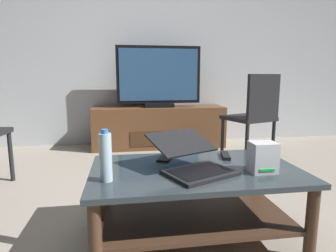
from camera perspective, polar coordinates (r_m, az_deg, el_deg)
ground_plane at (r=1.86m, az=0.27°, el=-19.38°), size 7.68×7.68×0.00m
back_wall at (r=4.01m, az=-5.33°, el=16.85°), size 6.40×0.12×2.80m
coffee_table at (r=1.64m, az=5.36°, el=-12.50°), size 1.13×0.67×0.41m
media_cabinet at (r=3.73m, az=-1.83°, el=-0.16°), size 1.68×0.47×0.52m
television at (r=3.66m, az=-1.85°, el=9.55°), size 1.06×0.20×0.76m
dining_chair at (r=3.16m, az=16.75°, el=2.49°), size 0.56×0.56×0.93m
laptop at (r=1.53m, az=4.77°, el=-6.67°), size 0.47×0.51×0.18m
router_box at (r=1.58m, az=18.33°, el=-5.93°), size 0.13×0.11×0.16m
water_bottle_near at (r=1.39m, az=-12.31°, el=-6.02°), size 0.06×0.06×0.25m
cell_phone at (r=1.75m, az=-0.55°, el=-6.41°), size 0.12×0.16×0.01m
tv_remote at (r=1.82m, az=11.35°, el=-5.78°), size 0.08×0.17×0.02m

